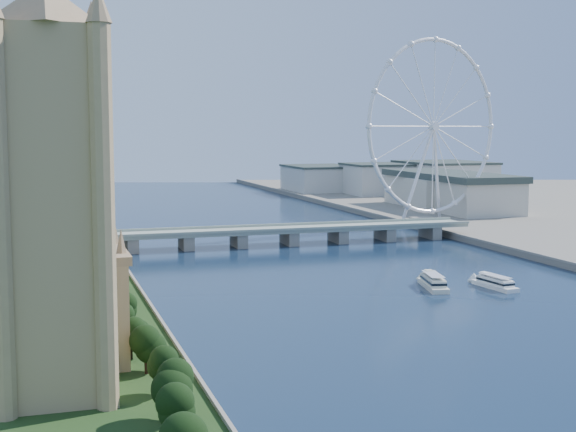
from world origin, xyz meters
name	(u,v)px	position (x,y,z in m)	size (l,w,h in m)	color
tree_row	(140,342)	(-113.00, 74.00, 9.66)	(8.06, 216.06, 21.38)	black
victoria_tower	(50,180)	(-135.00, 55.00, 54.49)	(28.16, 28.16, 112.00)	tan
parliament_range	(67,258)	(-128.00, 170.00, 18.48)	(24.00, 200.00, 70.00)	tan
big_ben	(56,128)	(-128.00, 278.00, 66.57)	(20.02, 20.02, 110.00)	tan
westminster_bridge	(289,233)	(0.00, 300.00, 6.63)	(220.00, 22.00, 9.50)	gray
london_eye	(433,127)	(119.98, 355.08, 67.52)	(113.60, 39.12, 124.30)	silver
county_hall	(450,213)	(175.00, 430.00, 0.00)	(54.00, 144.00, 35.00)	beige
city_skyline	(244,184)	(39.22, 560.08, 16.96)	(505.00, 280.00, 32.00)	beige
tour_boat_near	(433,288)	(18.80, 159.66, 0.00)	(7.52, 29.45, 6.50)	silver
tour_boat_far	(495,288)	(43.48, 151.94, 0.00)	(6.80, 26.77, 5.89)	white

